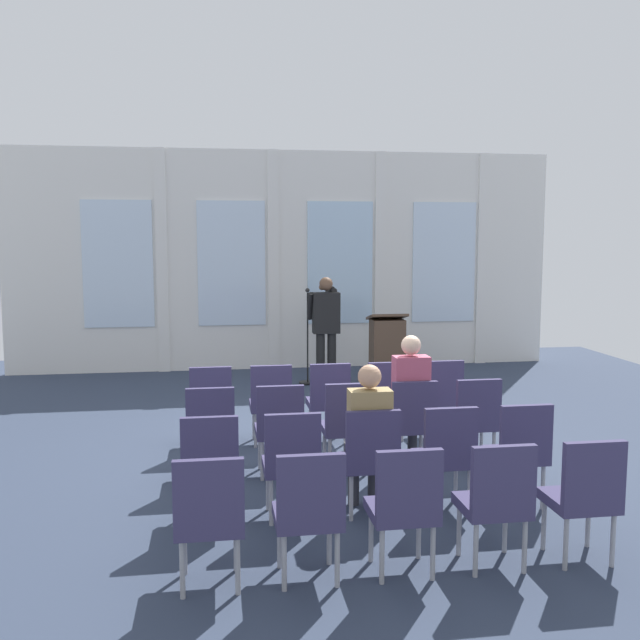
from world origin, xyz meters
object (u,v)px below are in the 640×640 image
object	(u,v)px
chair_r2_c3	(446,451)
chair_r1_c1	(279,424)
chair_r0_c4	(441,393)
chair_r2_c0	(210,462)
chair_r2_c2	(370,454)
chair_r3_c2	(405,502)
chair_r0_c0	(211,401)
audience_r2_c2	(368,430)
chair_r3_c4	(585,492)
chair_r1_c4	(474,416)
chair_r3_c3	(496,497)
chair_r2_c4	(520,447)
lectern	(387,350)
chair_r0_c2	(329,397)
chair_r1_c2	(346,421)
chair_r0_c1	(271,399)
audience_r1_c3	(409,395)
chair_r1_c0	(211,427)
chair_r2_c1	(291,458)
chair_r3_c1	(309,508)
mic_stand	(308,363)
chair_r1_c3	(411,419)
speaker	(326,323)
chair_r0_c3	(385,395)
chair_r3_c0	(209,513)

from	to	relation	value
chair_r2_c3	chair_r1_c1	bearing A→B (deg)	140.71
chair_r0_c4	chair_r2_c0	bearing A→B (deg)	-140.71
chair_r2_c2	chair_r3_c2	size ratio (longest dim) A/B	1.00
chair_r0_c0	audience_r2_c2	size ratio (longest dim) A/B	0.72
chair_r2_c0	chair_r3_c4	distance (m)	2.89
chair_r1_c4	chair_r3_c3	bearing A→B (deg)	-106.99
chair_r2_c4	lectern	bearing A→B (deg)	88.67
lectern	chair_r2_c0	xyz separation A→B (m)	(-2.80, -5.31, -0.02)
chair_r0_c2	chair_r1_c2	distance (m)	1.10
chair_r0_c1	chair_r2_c4	size ratio (longest dim) A/B	1.00
chair_r0_c0	audience_r1_c3	distance (m)	2.26
chair_r3_c2	chair_r1_c0	bearing A→B (deg)	121.43
audience_r1_c3	chair_r2_c1	xyz separation A→B (m)	(-1.34, -1.17, -0.23)
chair_r3_c4	chair_r3_c2	bearing A→B (deg)	180.00
chair_r1_c1	chair_r3_c1	xyz separation A→B (m)	(0.00, -2.19, 0.00)
mic_stand	audience_r1_c3	size ratio (longest dim) A/B	1.13
chair_r0_c2	chair_r2_c0	bearing A→B (deg)	-121.43
chair_r2_c1	chair_r2_c3	bearing A→B (deg)	0.00
chair_r1_c2	chair_r2_c0	size ratio (longest dim) A/B	1.00
chair_r1_c3	chair_r1_c0	bearing A→B (deg)	180.00
chair_r2_c4	chair_r3_c4	xyz separation A→B (m)	(0.00, -1.10, 0.00)
chair_r3_c3	lectern	bearing A→B (deg)	82.94
chair_r2_c2	chair_r0_c2	bearing A→B (deg)	90.00
chair_r0_c0	chair_r2_c1	world-z (taller)	same
mic_stand	chair_r2_c1	world-z (taller)	mic_stand
speaker	chair_r3_c4	distance (m)	6.43
chair_r0_c3	chair_r2_c0	world-z (taller)	same
chair_r2_c0	chair_r2_c4	world-z (taller)	same
mic_stand	chair_r1_c3	xyz separation A→B (m)	(0.48, -4.40, 0.20)
speaker	chair_r3_c0	world-z (taller)	speaker
chair_r3_c0	chair_r3_c2	xyz separation A→B (m)	(1.34, 0.00, 0.00)
chair_r2_c0	chair_r3_c3	bearing A→B (deg)	-28.61
chair_r3_c4	chair_r3_c0	bearing A→B (deg)	180.00
chair_r1_c4	chair_r3_c2	bearing A→B (deg)	-121.43
chair_r0_c3	audience_r2_c2	world-z (taller)	audience_r2_c2
chair_r1_c3	chair_r3_c1	xyz separation A→B (m)	(-1.34, -2.19, 0.00)
mic_stand	chair_r2_c3	bearing A→B (deg)	-85.03
chair_r1_c3	chair_r3_c0	xyz separation A→B (m)	(-2.01, -2.19, 0.00)
speaker	chair_r3_c3	bearing A→B (deg)	-88.03
chair_r3_c1	chair_r3_c0	bearing A→B (deg)	180.00
speaker	chair_r0_c3	size ratio (longest dim) A/B	1.85
mic_stand	chair_r3_c3	xyz separation A→B (m)	(0.48, -6.59, 0.20)
chair_r0_c1	chair_r0_c4	bearing A→B (deg)	0.00
chair_r2_c2	mic_stand	bearing A→B (deg)	88.00
chair_r0_c3	chair_r1_c2	distance (m)	1.28
chair_r0_c3	chair_r3_c0	distance (m)	3.85
audience_r1_c3	chair_r3_c0	world-z (taller)	audience_r1_c3
lectern	chair_r2_c2	bearing A→B (deg)	-105.40
mic_stand	chair_r1_c4	size ratio (longest dim) A/B	1.65
chair_r1_c0	chair_r2_c3	distance (m)	2.29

